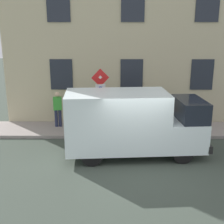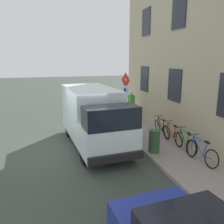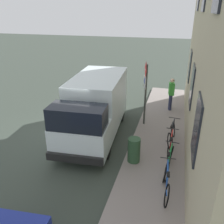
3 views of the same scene
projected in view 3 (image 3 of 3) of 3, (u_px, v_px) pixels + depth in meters
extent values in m
plane|color=#3A443A|center=(74.00, 132.00, 10.81)|extent=(80.00, 80.00, 0.00)
cube|color=gray|center=(158.00, 142.00, 9.86)|extent=(2.12, 14.61, 0.14)
cube|color=#BFB38F|center=(210.00, 45.00, 7.93)|extent=(0.70, 12.61, 8.08)
cube|color=#232833|center=(197.00, 129.00, 5.54)|extent=(0.06, 1.10, 1.50)
cube|color=#232833|center=(192.00, 86.00, 8.60)|extent=(0.06, 1.10, 1.50)
cube|color=#232833|center=(190.00, 66.00, 11.67)|extent=(0.06, 1.10, 1.50)
cylinder|color=#474C47|center=(145.00, 95.00, 10.77)|extent=(0.09, 0.09, 2.83)
pyramid|color=silver|center=(145.00, 70.00, 10.31)|extent=(0.16, 0.49, 0.50)
pyramid|color=red|center=(145.00, 70.00, 10.31)|extent=(0.15, 0.55, 0.56)
cube|color=white|center=(145.00, 82.00, 10.53)|extent=(0.14, 0.44, 0.56)
cylinder|color=#1933B2|center=(144.00, 81.00, 10.51)|extent=(0.07, 0.24, 0.24)
cube|color=white|center=(99.00, 100.00, 10.69)|extent=(2.27, 3.94, 2.18)
cube|color=white|center=(81.00, 138.00, 8.56)|extent=(2.10, 1.54, 1.10)
cube|color=black|center=(78.00, 118.00, 8.02)|extent=(1.99, 1.12, 0.84)
cube|color=black|center=(75.00, 159.00, 8.04)|extent=(2.01, 0.31, 0.28)
cylinder|color=black|center=(106.00, 149.00, 8.81)|extent=(0.27, 0.77, 0.76)
cylinder|color=black|center=(62.00, 144.00, 9.13)|extent=(0.27, 0.77, 0.76)
cylinder|color=black|center=(121.00, 114.00, 11.81)|extent=(0.27, 0.77, 0.76)
cylinder|color=black|center=(87.00, 111.00, 12.13)|extent=(0.27, 0.77, 0.76)
torus|color=black|center=(167.00, 172.00, 7.43)|extent=(0.17, 0.67, 0.66)
torus|color=black|center=(167.00, 196.00, 6.49)|extent=(0.17, 0.67, 0.66)
cylinder|color=blue|center=(167.00, 173.00, 7.05)|extent=(0.08, 0.60, 0.60)
cylinder|color=blue|center=(168.00, 167.00, 6.87)|extent=(0.09, 0.73, 0.07)
cylinder|color=blue|center=(167.00, 182.00, 6.73)|extent=(0.05, 0.19, 0.55)
cylinder|color=blue|center=(167.00, 192.00, 6.69)|extent=(0.07, 0.43, 0.12)
cylinder|color=blue|center=(167.00, 166.00, 7.31)|extent=(0.04, 0.09, 0.50)
cube|color=black|center=(168.00, 174.00, 6.53)|extent=(0.09, 0.21, 0.06)
cylinder|color=#262626|center=(168.00, 158.00, 7.17)|extent=(0.46, 0.06, 0.03)
torus|color=black|center=(171.00, 155.00, 8.30)|extent=(0.19, 0.67, 0.66)
torus|color=black|center=(166.00, 173.00, 7.40)|extent=(0.19, 0.67, 0.66)
cylinder|color=#1C873F|center=(170.00, 155.00, 7.93)|extent=(0.10, 0.60, 0.60)
cylinder|color=#1C873F|center=(171.00, 149.00, 7.75)|extent=(0.12, 0.73, 0.07)
cylinder|color=#1C873F|center=(168.00, 161.00, 7.62)|extent=(0.06, 0.19, 0.55)
cylinder|color=#1C873F|center=(167.00, 170.00, 7.60)|extent=(0.08, 0.43, 0.12)
cylinder|color=#1C873F|center=(172.00, 149.00, 8.18)|extent=(0.05, 0.09, 0.50)
cube|color=black|center=(169.00, 154.00, 7.44)|extent=(0.10, 0.21, 0.06)
cylinder|color=#262626|center=(173.00, 142.00, 8.04)|extent=(0.46, 0.08, 0.03)
torus|color=black|center=(171.00, 141.00, 9.20)|extent=(0.17, 0.67, 0.66)
torus|color=black|center=(169.00, 155.00, 8.28)|extent=(0.17, 0.67, 0.66)
cylinder|color=red|center=(171.00, 140.00, 8.82)|extent=(0.06, 0.60, 0.60)
cylinder|color=red|center=(172.00, 135.00, 8.65)|extent=(0.07, 0.73, 0.07)
cylinder|color=red|center=(170.00, 146.00, 8.51)|extent=(0.04, 0.19, 0.55)
cylinder|color=red|center=(169.00, 153.00, 8.48)|extent=(0.05, 0.43, 0.12)
cylinder|color=red|center=(172.00, 135.00, 9.08)|extent=(0.04, 0.09, 0.50)
cube|color=black|center=(171.00, 139.00, 8.32)|extent=(0.09, 0.20, 0.06)
cylinder|color=#262626|center=(173.00, 129.00, 8.94)|extent=(0.46, 0.05, 0.03)
torus|color=black|center=(173.00, 129.00, 10.08)|extent=(0.24, 0.67, 0.66)
torus|color=black|center=(169.00, 141.00, 9.18)|extent=(0.24, 0.67, 0.66)
cylinder|color=black|center=(173.00, 128.00, 9.71)|extent=(0.10, 0.60, 0.60)
cylinder|color=black|center=(173.00, 123.00, 9.54)|extent=(0.11, 0.73, 0.07)
cylinder|color=black|center=(171.00, 133.00, 9.41)|extent=(0.06, 0.19, 0.55)
cylinder|color=black|center=(170.00, 139.00, 9.38)|extent=(0.08, 0.43, 0.12)
cylinder|color=black|center=(174.00, 124.00, 9.96)|extent=(0.04, 0.09, 0.50)
cube|color=black|center=(172.00, 126.00, 9.22)|extent=(0.10, 0.21, 0.06)
cylinder|color=#262626|center=(175.00, 118.00, 9.82)|extent=(0.46, 0.08, 0.03)
cylinder|color=#262B47|center=(170.00, 103.00, 12.68)|extent=(0.16, 0.16, 0.85)
cylinder|color=#262B47|center=(170.00, 101.00, 12.85)|extent=(0.16, 0.16, 0.85)
cube|color=green|center=(172.00, 89.00, 12.47)|extent=(0.32, 0.44, 0.62)
sphere|color=beige|center=(172.00, 81.00, 12.30)|extent=(0.22, 0.22, 0.22)
cylinder|color=#2D5133|center=(134.00, 150.00, 8.37)|extent=(0.44, 0.44, 0.90)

